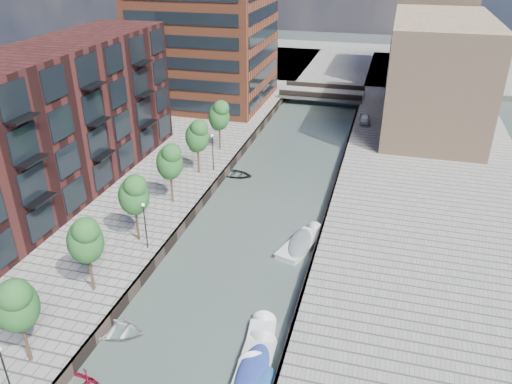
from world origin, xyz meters
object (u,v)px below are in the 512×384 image
at_px(sloop_3, 116,333).
at_px(car, 365,118).
at_px(tree_1, 16,303).
at_px(tree_4, 169,160).
at_px(tree_2, 85,239).
at_px(tree_3, 134,194).
at_px(sloop_4, 235,176).
at_px(tree_5, 197,135).
at_px(motorboat_2, 261,341).
at_px(tree_6, 219,115).
at_px(bridge, 322,93).
at_px(motorboat_4, 303,243).
at_px(motorboat_3, 254,368).

relative_size(sloop_3, car, 1.18).
height_order(tree_1, tree_4, same).
bearing_deg(tree_2, sloop_3, -41.14).
relative_size(tree_2, tree_3, 1.00).
xyz_separation_m(tree_4, sloop_4, (3.34, 9.27, -5.31)).
height_order(tree_2, tree_5, same).
bearing_deg(tree_2, tree_4, 90.00).
distance_m(tree_4, motorboat_2, 20.29).
bearing_deg(tree_6, bridge, 71.90).
bearing_deg(motorboat_2, tree_2, 175.79).
height_order(sloop_3, car, car).
height_order(tree_2, motorboat_4, tree_2).
bearing_deg(tree_5, tree_6, 90.00).
xyz_separation_m(tree_4, motorboat_2, (12.70, -14.94, -5.21)).
height_order(bridge, tree_1, tree_1).
height_order(tree_5, tree_6, same).
relative_size(tree_1, motorboat_3, 1.03).
height_order(tree_2, motorboat_2, tree_2).
relative_size(sloop_3, motorboat_2, 0.80).
bearing_deg(sloop_3, motorboat_3, -99.87).
xyz_separation_m(motorboat_2, car, (3.36, 43.37, 1.51)).
bearing_deg(motorboat_2, sloop_4, 111.14).
height_order(tree_2, tree_3, same).
relative_size(bridge, tree_5, 2.18).
distance_m(sloop_3, motorboat_2, 9.76).
bearing_deg(bridge, sloop_3, -95.44).
bearing_deg(tree_2, car, 69.26).
relative_size(tree_6, sloop_3, 1.42).
relative_size(sloop_3, motorboat_4, 0.69).
distance_m(tree_3, tree_5, 14.00).
bearing_deg(tree_5, car, 53.15).
bearing_deg(tree_5, motorboat_2, -59.93).
bearing_deg(tree_3, tree_2, -90.00).
xyz_separation_m(tree_3, motorboat_3, (12.96, -10.39, -5.08)).
bearing_deg(motorboat_4, tree_4, 168.42).
bearing_deg(tree_2, motorboat_2, -4.21).
xyz_separation_m(bridge, tree_3, (-8.50, -47.00, 3.92)).
bearing_deg(motorboat_4, tree_1, -125.90).
distance_m(tree_2, sloop_3, 6.72).
bearing_deg(car, tree_2, -116.49).
relative_size(bridge, sloop_4, 3.24).
xyz_separation_m(sloop_3, motorboat_4, (10.14, 13.99, 0.23)).
distance_m(bridge, car, 13.82).
bearing_deg(bridge, motorboat_3, -85.55).
height_order(motorboat_3, car, car).
distance_m(tree_3, motorboat_3, 17.37).
relative_size(bridge, tree_3, 2.18).
bearing_deg(tree_3, tree_6, 90.00).
height_order(motorboat_2, car, car).
bearing_deg(tree_1, tree_3, 90.00).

